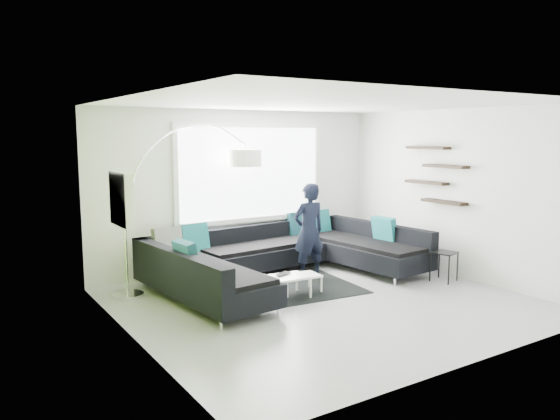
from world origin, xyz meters
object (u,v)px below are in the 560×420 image
object	(u,v)px
sectional_sofa	(290,258)
person	(309,231)
laptop	(285,274)
coffee_table	(291,285)
arc_lamp	(124,212)
side_table	(444,267)

from	to	relation	value
sectional_sofa	person	distance (m)	0.57
person	laptop	size ratio (longest dim) A/B	4.71
coffee_table	arc_lamp	distance (m)	2.65
sectional_sofa	laptop	xyz separation A→B (m)	(-0.50, -0.63, -0.07)
sectional_sofa	side_table	size ratio (longest dim) A/B	9.13
arc_lamp	person	size ratio (longest dim) A/B	1.60
sectional_sofa	laptop	distance (m)	0.81
sectional_sofa	side_table	xyz separation A→B (m)	(2.14, -1.30, -0.16)
side_table	sectional_sofa	bearing A→B (deg)	148.76
coffee_table	arc_lamp	xyz separation A→B (m)	(-2.06, 1.24, 1.11)
side_table	laptop	bearing A→B (deg)	165.74
side_table	coffee_table	bearing A→B (deg)	165.13
arc_lamp	laptop	bearing A→B (deg)	-32.30
coffee_table	side_table	xyz separation A→B (m)	(2.55, -0.68, 0.08)
laptop	arc_lamp	bearing A→B (deg)	126.87
sectional_sofa	side_table	world-z (taller)	sectional_sofa
arc_lamp	laptop	world-z (taller)	arc_lamp
coffee_table	person	xyz separation A→B (m)	(0.81, 0.68, 0.63)
coffee_table	arc_lamp	size ratio (longest dim) A/B	0.39
arc_lamp	person	world-z (taller)	arc_lamp
sectional_sofa	arc_lamp	distance (m)	2.69
coffee_table	arc_lamp	world-z (taller)	arc_lamp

